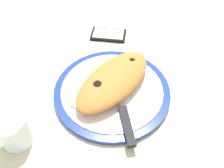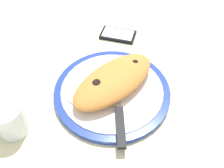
{
  "view_description": "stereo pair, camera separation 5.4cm",
  "coord_description": "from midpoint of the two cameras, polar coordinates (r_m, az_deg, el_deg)",
  "views": [
    {
      "loc": [
        38.76,
        14.76,
        51.3
      ],
      "look_at": [
        0.0,
        0.0,
        3.8
      ],
      "focal_mm": 39.26,
      "sensor_mm": 36.0,
      "label": 1
    },
    {
      "loc": [
        36.53,
        19.63,
        51.3
      ],
      "look_at": [
        0.0,
        0.0,
        3.8
      ],
      "focal_mm": 39.26,
      "sensor_mm": 36.0,
      "label": 2
    }
  ],
  "objects": [
    {
      "name": "fork",
      "position": [
        0.65,
        -3.46,
        -0.94
      ],
      "size": [
        15.89,
        3.71,
        0.4
      ],
      "color": "silver",
      "rests_on": "plate"
    },
    {
      "name": "knife",
      "position": [
        0.59,
        4.39,
        -7.52
      ],
      "size": [
        22.11,
        14.15,
        1.2
      ],
      "color": "silver",
      "rests_on": "plate"
    },
    {
      "name": "plate",
      "position": [
        0.65,
        2.35,
        -1.81
      ],
      "size": [
        30.8,
        30.8,
        1.8
      ],
      "color": "#233D99",
      "rests_on": "ground_plane"
    },
    {
      "name": "ground_plane",
      "position": [
        0.67,
        2.28,
        -3.09
      ],
      "size": [
        150.0,
        150.0,
        3.0
      ],
      "primitive_type": "cube",
      "color": "beige"
    },
    {
      "name": "smartphone",
      "position": [
        0.83,
        3.28,
        11.32
      ],
      "size": [
        8.96,
        12.61,
        1.16
      ],
      "color": "black",
      "rests_on": "ground_plane"
    },
    {
      "name": "calzone",
      "position": [
        0.63,
        2.79,
        0.8
      ],
      "size": [
        27.75,
        18.97,
        4.93
      ],
      "color": "orange",
      "rests_on": "plate"
    },
    {
      "name": "water_glass",
      "position": [
        0.6,
        -20.23,
        -8.32
      ],
      "size": [
        7.14,
        7.14,
        8.09
      ],
      "color": "silver",
      "rests_on": "ground_plane"
    }
  ]
}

